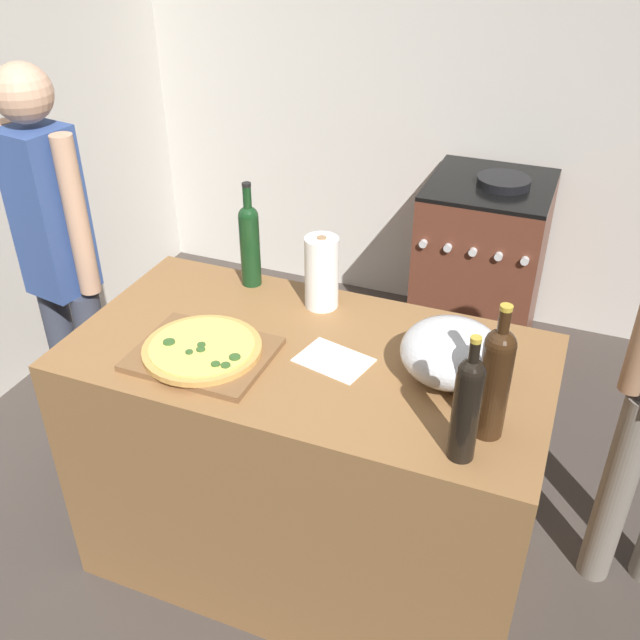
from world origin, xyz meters
name	(u,v)px	position (x,y,z in m)	size (l,w,h in m)	color
ground_plane	(357,439)	(0.00, 1.29, -0.01)	(3.98, 3.18, 0.02)	#3F3833
kitchen_wall_rear	(453,71)	(0.00, 2.63, 1.30)	(3.98, 0.10, 2.60)	beige
counter	(309,462)	(0.05, 0.62, 0.46)	(1.46, 0.76, 0.92)	olive
cutting_board	(203,354)	(-0.23, 0.48, 0.93)	(0.40, 0.32, 0.02)	brown
pizza	(202,349)	(-0.23, 0.47, 0.95)	(0.36, 0.36, 0.03)	tan
mixing_bowl	(451,352)	(0.48, 0.65, 1.00)	(0.29, 0.29, 0.18)	#B2B2B7
paper_towel_roll	(322,273)	(-0.01, 0.89, 1.04)	(0.11, 0.11, 0.25)	white
wine_bottle_amber	(467,405)	(0.58, 0.34, 1.08)	(0.07, 0.07, 0.35)	black
wine_bottle_dark	(495,378)	(0.62, 0.45, 1.09)	(0.08, 0.08, 0.38)	#331E0F
wine_bottle_green	(250,241)	(-0.29, 0.93, 1.08)	(0.07, 0.07, 0.37)	#143819
recipe_sheet	(334,360)	(0.14, 0.60, 0.92)	(0.21, 0.15, 0.00)	white
stove	(480,267)	(0.32, 2.23, 0.46)	(0.57, 0.64, 0.95)	brown
person_in_stripes	(59,259)	(-1.02, 0.80, 0.94)	(0.36, 0.23, 1.64)	#383D4C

